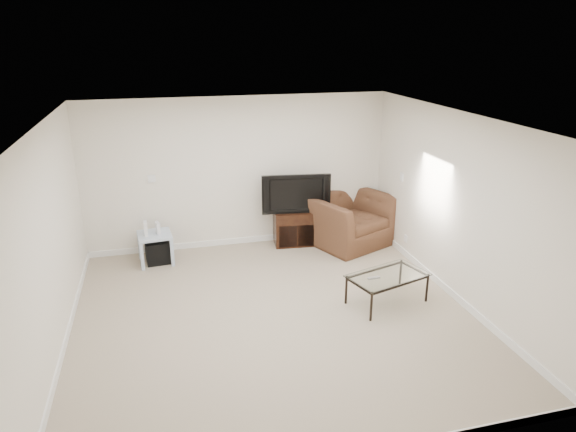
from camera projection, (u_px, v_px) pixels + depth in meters
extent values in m
plane|color=tan|center=(274.00, 315.00, 6.59)|extent=(5.00, 5.00, 0.00)
plane|color=white|center=(272.00, 121.00, 5.75)|extent=(5.00, 5.00, 0.00)
cube|color=silver|center=(239.00, 173.00, 8.45)|extent=(5.00, 0.02, 2.50)
cube|color=silver|center=(49.00, 245.00, 5.58)|extent=(0.02, 5.00, 2.50)
cube|color=silver|center=(457.00, 208.00, 6.76)|extent=(0.02, 5.00, 2.50)
cube|color=white|center=(152.00, 179.00, 8.11)|extent=(0.12, 0.02, 0.12)
cube|color=white|center=(402.00, 177.00, 8.22)|extent=(0.02, 0.09, 0.13)
cube|color=white|center=(406.00, 239.00, 8.26)|extent=(0.02, 0.08, 0.12)
cube|color=black|center=(295.00, 216.00, 8.68)|extent=(0.44, 0.33, 0.06)
imported|color=black|center=(295.00, 192.00, 8.55)|extent=(1.08, 0.35, 0.66)
cube|color=black|center=(158.00, 251.00, 8.10)|extent=(0.40, 0.40, 0.37)
cube|color=white|center=(146.00, 229.00, 7.87)|extent=(0.06, 0.16, 0.22)
cube|color=silver|center=(158.00, 228.00, 7.93)|extent=(0.08, 0.15, 0.19)
imported|color=brown|center=(350.00, 212.00, 8.70)|extent=(1.52, 1.29, 1.13)
cube|color=#B2B2B7|center=(374.00, 278.00, 6.68)|extent=(0.16, 0.05, 0.02)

